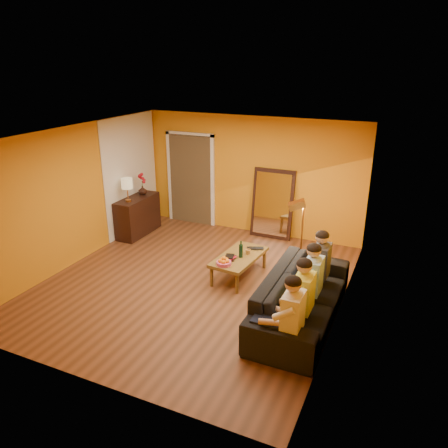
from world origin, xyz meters
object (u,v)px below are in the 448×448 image
at_px(person_far_left, 292,319).
at_px(tumbler, 248,252).
at_px(coffee_table, 239,266).
at_px(vase, 143,190).
at_px(table_lamp, 127,190).
at_px(sideboard, 138,216).
at_px(person_mid_right, 313,282).
at_px(laptop, 255,249).
at_px(dog, 277,318).
at_px(wine_bottle, 241,249).
at_px(person_mid_left, 303,299).
at_px(person_far_right, 321,267).
at_px(floor_lamp, 301,242).
at_px(sofa, 301,297).
at_px(mirror_frame, 272,204).

bearing_deg(person_far_left, tumbler, 124.77).
bearing_deg(coffee_table, vase, 161.75).
distance_m(table_lamp, coffee_table, 3.08).
distance_m(sideboard, person_mid_right, 4.72).
relative_size(sideboard, person_far_left, 0.97).
relative_size(person_far_left, tumbler, 12.30).
bearing_deg(laptop, dog, -83.45).
relative_size(sideboard, wine_bottle, 3.81).
height_order(person_mid_left, wine_bottle, person_mid_left).
bearing_deg(coffee_table, table_lamp, 171.59).
distance_m(coffee_table, wine_bottle, 0.37).
bearing_deg(wine_bottle, laptop, 72.00).
bearing_deg(laptop, person_far_right, -45.59).
xyz_separation_m(floor_lamp, person_far_right, (0.49, -0.61, -0.11)).
xyz_separation_m(sideboard, person_mid_left, (4.37, -2.32, 0.18)).
distance_m(sideboard, dog, 4.77).
xyz_separation_m(table_lamp, dog, (4.06, -2.20, -0.78)).
bearing_deg(wine_bottle, dog, -51.74).
bearing_deg(wine_bottle, vase, 155.97).
bearing_deg(table_lamp, floor_lamp, -4.57).
height_order(sofa, person_mid_left, person_mid_left).
bearing_deg(coffee_table, dog, -46.18).
xyz_separation_m(sideboard, tumbler, (2.99, -0.88, 0.04)).
distance_m(coffee_table, person_mid_right, 1.74).
relative_size(tumbler, laptop, 0.32).
xyz_separation_m(floor_lamp, person_mid_left, (0.49, -1.71, -0.11)).
bearing_deg(floor_lamp, laptop, 166.83).
bearing_deg(person_mid_left, coffee_table, 138.65).
bearing_deg(tumbler, floor_lamp, 16.82).
bearing_deg(tumbler, sideboard, 163.57).
xyz_separation_m(sideboard, dog, (4.06, -2.50, -0.10)).
xyz_separation_m(tumbler, laptop, (0.06, 0.23, -0.03)).
bearing_deg(person_far_left, person_mid_left, 90.00).
distance_m(tumbler, vase, 3.23).
relative_size(table_lamp, person_mid_left, 0.42).
xyz_separation_m(laptop, vase, (-3.05, 0.90, 0.52)).
bearing_deg(table_lamp, sideboard, 90.00).
relative_size(sideboard, person_mid_right, 0.97).
bearing_deg(sideboard, wine_bottle, -19.81).
height_order(sideboard, vase, vase).
distance_m(dog, wine_bottle, 1.87).
bearing_deg(person_mid_right, coffee_table, 152.80).
xyz_separation_m(mirror_frame, dog, (1.27, -3.58, -0.44)).
relative_size(floor_lamp, person_mid_left, 1.18).
xyz_separation_m(person_mid_right, vase, (-4.37, 2.02, 0.34)).
height_order(mirror_frame, table_lamp, mirror_frame).
bearing_deg(tumbler, laptop, 75.38).
relative_size(mirror_frame, laptop, 4.95).
bearing_deg(coffee_table, mirror_frame, 97.44).
distance_m(sideboard, table_lamp, 0.74).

